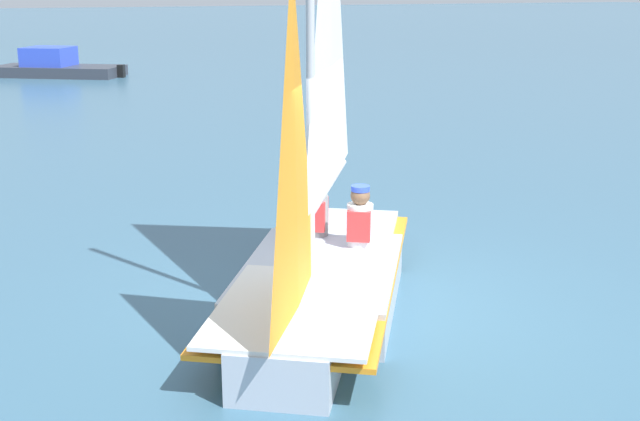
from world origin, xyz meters
TOP-DOWN VIEW (x-y plane):
  - ground_plane at (0.00, 0.00)m, footprint 260.00×260.00m
  - sailboat_main at (0.04, -0.03)m, footprint 4.53×3.76m
  - sailor_helm at (0.44, -0.70)m, footprint 0.43×0.42m
  - sailor_crew at (1.00, -0.39)m, footprint 0.43×0.42m
  - motorboat_distant at (24.94, -0.26)m, footprint 4.22×5.03m

SIDE VIEW (x-z plane):
  - ground_plane at x=0.00m, z-range 0.00..0.00m
  - motorboat_distant at x=24.94m, z-range -0.17..0.93m
  - sailor_helm at x=0.44m, z-range 0.05..1.21m
  - sailor_crew at x=1.00m, z-range 0.05..1.21m
  - sailboat_main at x=0.04m, z-range -1.90..3.29m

